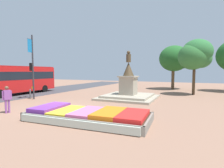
# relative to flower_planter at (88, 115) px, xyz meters

# --- Properties ---
(ground_plane) EXTENTS (70.63, 70.63, 0.00)m
(ground_plane) POSITION_rel_flower_planter_xyz_m (-3.71, 1.62, -0.28)
(ground_plane) COLOR #8C6651
(flower_planter) EXTENTS (6.96, 3.31, 0.65)m
(flower_planter) POSITION_rel_flower_planter_xyz_m (0.00, 0.00, 0.00)
(flower_planter) COLOR #38281C
(flower_planter) RESTS_ON ground_plane
(statue_monument) EXTENTS (5.30, 5.30, 4.70)m
(statue_monument) POSITION_rel_flower_planter_xyz_m (-0.54, 8.30, 0.54)
(statue_monument) COLOR #9E947F
(statue_monument) RESTS_ON ground_plane
(traffic_light_mid_block) EXTENTS (0.41, 0.29, 3.53)m
(traffic_light_mid_block) POSITION_rel_flower_planter_xyz_m (-9.50, 4.67, 2.15)
(traffic_light_mid_block) COLOR #4C5156
(traffic_light_mid_block) RESTS_ON ground_plane
(banner_pole) EXTENTS (0.16, 0.70, 6.11)m
(banner_pole) POSITION_rel_flower_planter_xyz_m (-8.69, 4.04, 2.97)
(banner_pole) COLOR #2D2D33
(banner_pole) RESTS_ON ground_plane
(city_bus) EXTENTS (2.56, 9.91, 3.29)m
(city_bus) POSITION_rel_flower_planter_xyz_m (-13.36, 5.69, 1.61)
(city_bus) COLOR red
(city_bus) RESTS_ON ground_plane
(pedestrian_with_handbag) EXTENTS (0.33, 0.55, 1.75)m
(pedestrian_with_handbag) POSITION_rel_flower_planter_xyz_m (-5.66, -0.67, 0.74)
(pedestrian_with_handbag) COLOR #8C4C99
(pedestrian_with_handbag) RESTS_ON ground_plane
(kerb_bollard_north) EXTENTS (0.16, 0.16, 0.90)m
(kerb_bollard_north) POSITION_rel_flower_planter_xyz_m (-9.55, 4.40, 0.19)
(kerb_bollard_north) COLOR #4C5156
(kerb_bollard_north) RESTS_ON ground_plane
(park_tree_far_left) EXTENTS (3.65, 3.79, 6.27)m
(park_tree_far_left) POSITION_rel_flower_planter_xyz_m (5.49, 13.76, 4.23)
(park_tree_far_left) COLOR #4C3823
(park_tree_far_left) RESTS_ON ground_plane
(park_tree_behind_statue) EXTENTS (4.83, 5.13, 6.43)m
(park_tree_behind_statue) POSITION_rel_flower_planter_xyz_m (3.05, 19.51, 4.27)
(park_tree_behind_statue) COLOR brown
(park_tree_behind_statue) RESTS_ON ground_plane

